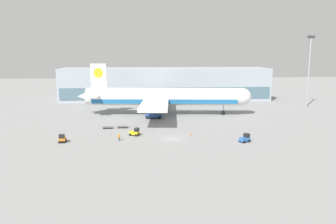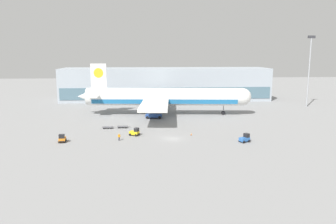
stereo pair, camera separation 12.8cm
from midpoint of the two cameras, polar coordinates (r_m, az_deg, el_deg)
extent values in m
plane|color=gray|center=(79.23, 0.67, -4.68)|extent=(400.00, 400.00, 0.00)
cube|color=#9EA8B2|center=(145.56, -0.49, 4.92)|extent=(90.00, 18.00, 14.00)
cube|color=slate|center=(136.87, -0.26, 3.26)|extent=(88.20, 0.20, 4.90)
cylinder|color=#9EA0A5|center=(135.89, 23.27, 6.24)|extent=(0.50, 0.50, 25.87)
cube|color=#333338|center=(135.83, 23.68, 11.89)|extent=(2.80, 0.50, 1.00)
cylinder|color=white|center=(109.36, -0.65, 2.70)|extent=(52.30, 10.13, 5.80)
cube|color=#1E669E|center=(109.53, -0.65, 2.03)|extent=(48.15, 9.67, 1.45)
sphere|color=white|center=(111.76, 12.81, 2.61)|extent=(5.68, 5.68, 5.68)
cone|color=white|center=(113.05, -13.96, 2.65)|extent=(6.82, 6.02, 5.51)
cube|color=white|center=(111.40, -12.03, 6.19)|extent=(5.22, 0.87, 8.00)
cylinder|color=yellow|center=(111.34, -12.05, 6.68)|extent=(3.23, 0.82, 3.20)
cube|color=white|center=(112.22, -12.43, 2.95)|extent=(4.67, 13.26, 0.50)
cube|color=white|center=(109.55, -2.01, 2.33)|extent=(11.99, 48.50, 0.90)
cylinder|color=#9EA0A5|center=(99.87, -2.29, 0.52)|extent=(4.42, 3.14, 2.80)
cylinder|color=#9EA0A5|center=(119.77, -1.77, 2.13)|extent=(4.42, 3.14, 2.80)
cylinder|color=#9EA0A5|center=(111.12, 9.59, 0.88)|extent=(0.36, 0.36, 4.00)
cylinder|color=black|center=(111.46, 9.56, -0.13)|extent=(1.37, 1.01, 1.30)
cylinder|color=#9EA0A5|center=(106.89, -2.92, 0.65)|extent=(0.36, 0.36, 4.00)
cylinder|color=black|center=(107.24, -2.91, -0.41)|extent=(1.37, 1.01, 1.30)
cylinder|color=#9EA0A5|center=(113.19, -2.72, 1.18)|extent=(0.36, 0.36, 4.00)
cylinder|color=black|center=(113.52, -2.71, 0.19)|extent=(1.37, 1.01, 1.30)
cube|color=#284C99|center=(104.27, -2.54, -0.62)|extent=(5.43, 3.42, 0.70)
cube|color=#B2B2B7|center=(103.53, -2.56, 1.78)|extent=(5.16, 3.25, 0.30)
cube|color=yellow|center=(103.45, -2.56, 2.08)|extent=(5.16, 3.25, 0.08)
cube|color=#284C99|center=(103.85, -2.55, 0.67)|extent=(4.27, 0.52, 4.19)
cube|color=#284C99|center=(103.85, -2.55, 0.67)|extent=(4.27, 0.52, 4.19)
cylinder|color=black|center=(105.71, -1.44, -0.66)|extent=(0.93, 0.43, 0.90)
cylinder|color=black|center=(102.77, -1.50, -0.98)|extent=(0.93, 0.43, 0.90)
cylinder|color=black|center=(105.93, -3.55, -0.66)|extent=(0.93, 0.43, 0.90)
cylinder|color=black|center=(103.00, -3.67, -0.97)|extent=(0.93, 0.43, 0.90)
cube|color=yellow|center=(82.59, -5.93, -3.62)|extent=(2.68, 2.29, 0.80)
cube|color=black|center=(82.09, -5.54, -3.09)|extent=(1.37, 1.51, 0.90)
cube|color=black|center=(82.08, -5.17, -3.89)|extent=(0.72, 1.20, 0.24)
cylinder|color=black|center=(82.90, -5.20, -3.84)|extent=(0.64, 0.49, 0.60)
cylinder|color=black|center=(81.71, -5.66, -4.05)|extent=(0.64, 0.49, 0.60)
cylinder|color=black|center=(83.66, -6.17, -3.73)|extent=(0.64, 0.49, 0.60)
cylinder|color=black|center=(82.48, -6.65, -3.94)|extent=(0.64, 0.49, 0.60)
cube|color=#2D66B7|center=(78.14, 13.12, -4.63)|extent=(2.69, 2.31, 0.80)
cube|color=black|center=(78.38, 13.49, -3.96)|extent=(1.37, 1.52, 0.90)
cube|color=black|center=(79.06, 13.75, -4.70)|extent=(0.73, 1.19, 0.24)
cylinder|color=black|center=(79.27, 13.17, -4.72)|extent=(0.64, 0.49, 0.60)
cylinder|color=black|center=(78.32, 13.89, -4.93)|extent=(0.64, 0.49, 0.60)
cylinder|color=black|center=(78.17, 12.33, -4.90)|extent=(0.64, 0.49, 0.60)
cylinder|color=black|center=(77.21, 13.05, -5.12)|extent=(0.64, 0.49, 0.60)
cube|color=orange|center=(80.01, -17.97, -4.52)|extent=(1.63, 2.43, 0.80)
cube|color=black|center=(79.19, -18.06, -4.04)|extent=(1.33, 1.02, 0.90)
cube|color=black|center=(78.91, -18.08, -4.94)|extent=(1.27, 0.29, 0.24)
cylinder|color=black|center=(79.24, -17.53, -4.94)|extent=(0.30, 0.62, 0.60)
cylinder|color=black|center=(79.45, -18.53, -4.95)|extent=(0.30, 0.62, 0.60)
cylinder|color=black|center=(80.79, -17.38, -4.64)|extent=(0.30, 0.62, 0.60)
cylinder|color=black|center=(80.99, -18.36, -4.66)|extent=(0.30, 0.62, 0.60)
cube|color=#56565B|center=(91.31, -10.51, -2.58)|extent=(2.83, 1.56, 0.12)
cube|color=#56565B|center=(91.08, -9.36, -2.58)|extent=(0.90, 0.10, 0.08)
cylinder|color=black|center=(91.85, -9.85, -2.64)|extent=(0.36, 0.15, 0.36)
cylinder|color=black|center=(90.62, -9.95, -2.82)|extent=(0.36, 0.15, 0.36)
cylinder|color=black|center=(92.12, -11.06, -2.64)|extent=(0.36, 0.15, 0.36)
cylinder|color=black|center=(90.89, -11.18, -2.82)|extent=(0.36, 0.15, 0.36)
cube|color=#56565B|center=(91.38, -7.99, -2.50)|extent=(2.83, 1.56, 0.12)
cube|color=#56565B|center=(91.22, -6.83, -2.50)|extent=(0.90, 0.10, 0.08)
cylinder|color=black|center=(91.96, -7.34, -2.56)|extent=(0.36, 0.15, 0.36)
cylinder|color=black|center=(90.72, -7.40, -2.73)|extent=(0.36, 0.15, 0.36)
cylinder|color=black|center=(92.14, -8.55, -2.56)|extent=(0.36, 0.15, 0.36)
cylinder|color=black|center=(90.91, -8.64, -2.74)|extent=(0.36, 0.15, 0.36)
cylinder|color=black|center=(78.33, -8.46, -4.65)|extent=(0.14, 0.14, 0.83)
cylinder|color=black|center=(78.37, -8.60, -4.65)|extent=(0.14, 0.14, 0.83)
cube|color=orange|center=(78.17, -8.54, -4.14)|extent=(0.38, 0.26, 0.62)
cylinder|color=orange|center=(78.12, -8.37, -4.12)|extent=(0.09, 0.09, 0.56)
cylinder|color=orange|center=(78.21, -8.72, -4.11)|extent=(0.09, 0.09, 0.56)
sphere|color=tan|center=(78.07, -8.55, -3.84)|extent=(0.22, 0.22, 0.22)
sphere|color=yellow|center=(78.05, -8.55, -3.79)|extent=(0.21, 0.21, 0.21)
cube|color=black|center=(82.75, 4.04, -4.05)|extent=(0.40, 0.40, 0.04)
cone|color=orange|center=(82.67, 4.04, -3.84)|extent=(0.32, 0.32, 0.58)
cylinder|color=white|center=(82.66, 4.04, -3.82)|extent=(0.19, 0.19, 0.08)
camera|label=1|loc=(0.06, -90.04, -0.01)|focal=35.00mm
camera|label=2|loc=(0.06, 89.96, 0.01)|focal=35.00mm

